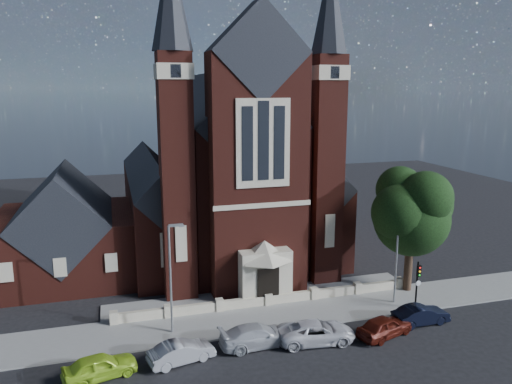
# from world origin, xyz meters

# --- Properties ---
(ground) EXTENTS (120.00, 120.00, 0.00)m
(ground) POSITION_xyz_m (0.00, 15.00, 0.00)
(ground) COLOR black
(ground) RESTS_ON ground
(pavement_strip) EXTENTS (60.00, 5.00, 0.12)m
(pavement_strip) POSITION_xyz_m (0.00, 4.50, 0.00)
(pavement_strip) COLOR gray
(pavement_strip) RESTS_ON ground
(forecourt_paving) EXTENTS (26.00, 3.00, 0.14)m
(forecourt_paving) POSITION_xyz_m (0.00, 8.50, 0.00)
(forecourt_paving) COLOR gray
(forecourt_paving) RESTS_ON ground
(forecourt_wall) EXTENTS (24.00, 0.40, 0.90)m
(forecourt_wall) POSITION_xyz_m (0.00, 6.50, 0.00)
(forecourt_wall) COLOR #B4AA8F
(forecourt_wall) RESTS_ON ground
(church) EXTENTS (20.01, 34.90, 29.20)m
(church) POSITION_xyz_m (-0.00, 22.94, 8.19)
(church) COLOR #4E1C14
(church) RESTS_ON ground
(parish_hall) EXTENTS (12.00, 12.20, 10.24)m
(parish_hall) POSITION_xyz_m (-16.00, 18.00, 4.01)
(parish_hall) COLOR #4E1C14
(parish_hall) RESTS_ON ground
(street_tree) EXTENTS (6.40, 6.60, 10.70)m
(street_tree) POSITION_xyz_m (12.60, 5.71, 6.96)
(street_tree) COLOR black
(street_tree) RESTS_ON ground
(street_lamp_left) EXTENTS (1.16, 0.22, 8.09)m
(street_lamp_left) POSITION_xyz_m (-7.91, 4.00, 4.60)
(street_lamp_left) COLOR gray
(street_lamp_left) RESTS_ON ground
(street_lamp_right) EXTENTS (1.16, 0.22, 8.09)m
(street_lamp_right) POSITION_xyz_m (10.09, 4.00, 4.60)
(street_lamp_right) COLOR gray
(street_lamp_right) RESTS_ON ground
(traffic_signal) EXTENTS (0.28, 0.42, 4.00)m
(traffic_signal) POSITION_xyz_m (11.00, 2.43, 2.58)
(traffic_signal) COLOR black
(traffic_signal) RESTS_ON ground
(car_lime_van) EXTENTS (4.74, 2.81, 1.51)m
(car_lime_van) POSITION_xyz_m (-12.88, -0.43, 0.76)
(car_lime_van) COLOR #A1D029
(car_lime_van) RESTS_ON ground
(car_silver_a) EXTENTS (4.53, 2.49, 1.41)m
(car_silver_a) POSITION_xyz_m (-7.90, -0.04, 0.71)
(car_silver_a) COLOR #94969B
(car_silver_a) RESTS_ON ground
(car_silver_b) EXTENTS (5.32, 2.43, 1.51)m
(car_silver_b) POSITION_xyz_m (-2.66, 0.58, 0.75)
(car_silver_b) COLOR #B8BBC0
(car_silver_b) RESTS_ON ground
(car_white_suv) EXTENTS (5.63, 3.09, 1.49)m
(car_white_suv) POSITION_xyz_m (1.43, -0.06, 0.75)
(car_white_suv) COLOR white
(car_white_suv) RESTS_ON ground
(car_dark_red) EXTENTS (4.76, 3.09, 1.51)m
(car_dark_red) POSITION_xyz_m (6.36, -0.66, 0.75)
(car_dark_red) COLOR #4C150D
(car_dark_red) RESTS_ON ground
(car_navy) EXTENTS (4.41, 1.68, 1.43)m
(car_navy) POSITION_xyz_m (9.95, 0.26, 0.72)
(car_navy) COLOR black
(car_navy) RESTS_ON ground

